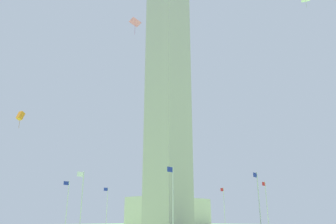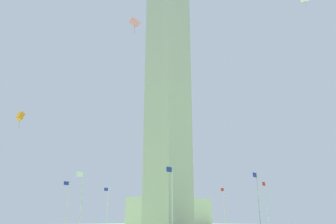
% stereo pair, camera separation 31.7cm
% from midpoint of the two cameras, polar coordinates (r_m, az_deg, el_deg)
% --- Properties ---
extents(obelisk_monument, '(6.49, 6.49, 59.02)m').
position_cam_midpoint_polar(obelisk_monument, '(65.63, -0.14, 6.05)').
color(obelisk_monument, '#B7B2A8').
rests_on(obelisk_monument, ground).
extents(flagpole_n, '(1.12, 0.14, 9.20)m').
position_cam_midpoint_polar(flagpole_n, '(48.66, -14.96, -14.79)').
color(flagpole_n, silver).
rests_on(flagpole_n, ground).
extents(flagpole_ne, '(1.12, 0.14, 9.20)m').
position_cam_midpoint_polar(flagpole_ne, '(42.44, 0.59, -14.99)').
color(flagpole_ne, silver).
rests_on(flagpole_ne, ground).
extents(flagpole_e, '(1.12, 0.14, 9.20)m').
position_cam_midpoint_polar(flagpole_e, '(49.63, 15.27, -14.82)').
color(flagpole_e, silver).
rests_on(flagpole_e, ground).
extents(flagpole_se, '(1.12, 0.14, 9.20)m').
position_cam_midpoint_polar(flagpole_se, '(62.99, 16.57, -15.26)').
color(flagpole_se, silver).
rests_on(flagpole_se, ground).
extents(flagpole_s, '(1.12, 0.14, 9.20)m').
position_cam_midpoint_polar(flagpole_s, '(73.71, 9.55, -16.02)').
color(flagpole_s, silver).
rests_on(flagpole_s, ground).
extents(flagpole_sw, '(1.12, 0.14, 9.20)m').
position_cam_midpoint_polar(flagpole_sw, '(77.46, -0.63, -16.34)').
color(flagpole_sw, silver).
rests_on(flagpole_sw, ground).
extents(flagpole_w, '(1.12, 0.14, 9.20)m').
position_cam_midpoint_polar(flagpole_w, '(73.06, -10.68, -15.95)').
color(flagpole_w, silver).
rests_on(flagpole_w, ground).
extents(flagpole_nw, '(1.12, 0.14, 9.20)m').
position_cam_midpoint_polar(flagpole_nw, '(61.91, -17.25, -15.16)').
color(flagpole_nw, silver).
rests_on(flagpole_nw, ground).
extents(kite_orange_box, '(1.20, 0.92, 2.56)m').
position_cam_midpoint_polar(kite_orange_box, '(52.98, -24.29, -0.60)').
color(kite_orange_box, orange).
extents(kite_pink_diamond, '(1.82, 1.88, 2.47)m').
position_cam_midpoint_polar(kite_pink_diamond, '(53.52, -5.89, 15.14)').
color(kite_pink_diamond, pink).
extents(distant_building, '(28.63, 13.43, 9.54)m').
position_cam_midpoint_polar(distant_building, '(116.43, 0.23, -17.00)').
color(distant_building, beige).
rests_on(distant_building, ground).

